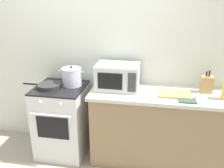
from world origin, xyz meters
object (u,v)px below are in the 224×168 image
Objects in this scene: stove at (62,120)px; frying_pan at (49,86)px; cutting_board at (175,94)px; stock_pot at (72,77)px; oven_mitt at (188,100)px; knife_block at (207,84)px; microwave at (118,76)px.

stove is 0.50m from frying_pan.
stock_pot is at bearing 176.25° from cutting_board.
stock_pot is at bearing 169.96° from oven_mitt.
stock_pot reaches higher than oven_mitt.
knife_block reaches higher than stove.
knife_block is at bearing 52.22° from oven_mitt.
cutting_board is (1.24, -0.08, -0.10)m from stock_pot.
oven_mitt is at bearing -52.47° from cutting_board.
stove is at bearing -175.33° from knife_block.
frying_pan is 1.49m from cutting_board.
stock_pot is at bearing -177.89° from knife_block.
frying_pan reaches higher than stove.
cutting_board is (0.67, -0.08, -0.14)m from microwave.
microwave is at bearing 163.23° from oven_mitt.
stock_pot is 1.39m from oven_mitt.
oven_mitt is at bearing -6.06° from stove.
frying_pan is at bearing -170.66° from microwave.
microwave is 1.90× the size of knife_block.
stove is at bearing -173.60° from microwave.
microwave is at bearing 6.40° from stove.
microwave is at bearing -176.53° from knife_block.
frying_pan is 1.32× the size of cutting_board.
stove is 5.11× the size of oven_mitt.
frying_pan is 0.95× the size of microwave.
oven_mitt is at bearing -16.77° from microwave.
stock_pot is 0.69× the size of frying_pan.
oven_mitt is at bearing -10.04° from stock_pot.
stove is 0.94m from microwave.
cutting_board is 0.20m from oven_mitt.
stove is 2.83× the size of stock_pot.
microwave reaches higher than cutting_board.
knife_block is at bearing 2.11° from stock_pot.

